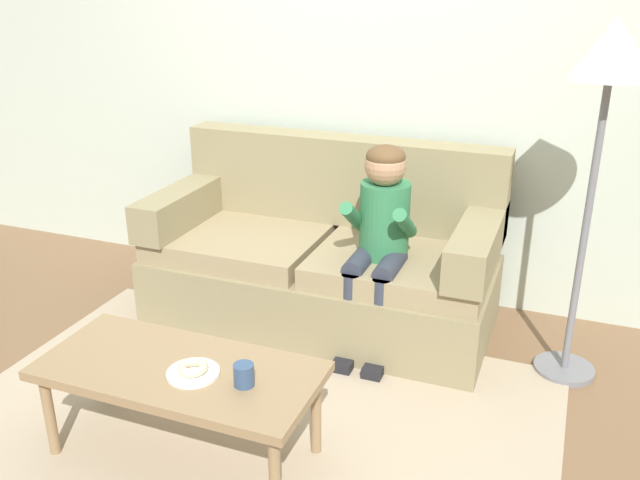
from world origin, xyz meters
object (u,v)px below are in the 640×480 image
mug (244,375)px  toy_controller (177,357)px  coffee_table (180,376)px  floor_lamp (609,79)px  person_child (380,230)px  donut (193,368)px  couch (324,259)px

mug → toy_controller: (-0.74, 0.64, -0.45)m
coffee_table → floor_lamp: floor_lamp is taller
person_child → toy_controller: 1.25m
coffee_table → mug: size_ratio=12.72×
donut → mug: (0.22, 0.01, 0.01)m
toy_controller → mug: bearing=-75.0°
donut → floor_lamp: floor_lamp is taller
toy_controller → floor_lamp: (1.89, 0.63, 1.45)m
person_child → mug: 1.21m
coffee_table → donut: bearing=-19.1°
donut → toy_controller: size_ratio=0.53×
mug → person_child: bearing=81.2°
toy_controller → donut: bearing=-85.5°
coffee_table → floor_lamp: (1.46, 1.25, 1.08)m
person_child → floor_lamp: (0.97, 0.09, 0.80)m
floor_lamp → mug: bearing=-132.4°
coffee_table → person_child: 1.29m
toy_controller → coffee_table: bearing=-89.2°
person_child → donut: bearing=-108.7°
coffee_table → toy_controller: bearing=125.0°
couch → floor_lamp: bearing=-5.4°
coffee_table → donut: size_ratio=9.54×
person_child → mug: bearing=-98.8°
donut → mug: bearing=2.2°
coffee_table → mug: 0.32m
mug → toy_controller: 1.07m
mug → toy_controller: bearing=139.2°
mug → coffee_table: bearing=176.1°
toy_controller → floor_lamp: size_ratio=0.13×
couch → toy_controller: size_ratio=8.53×
person_child → coffee_table: bearing=-112.8°
person_child → floor_lamp: size_ratio=0.64×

